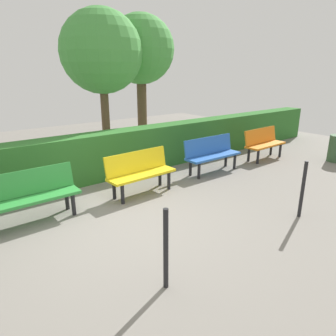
{
  "coord_description": "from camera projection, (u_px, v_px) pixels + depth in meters",
  "views": [
    {
      "loc": [
        2.19,
        4.18,
        2.4
      ],
      "look_at": [
        -1.38,
        -0.38,
        0.55
      ],
      "focal_mm": 32.4,
      "sensor_mm": 36.0,
      "label": 1
    }
  ],
  "objects": [
    {
      "name": "tree_mid",
      "position": [
        102.0,
        52.0,
        8.09
      ],
      "size": [
        2.21,
        2.21,
        4.0
      ],
      "color": "brown",
      "rests_on": "ground_plane"
    },
    {
      "name": "tree_near",
      "position": [
        141.0,
        51.0,
        9.11
      ],
      "size": [
        2.04,
        2.04,
        4.05
      ],
      "color": "brown",
      "rests_on": "ground_plane"
    },
    {
      "name": "ground_plane",
      "position": [
        118.0,
        219.0,
        5.15
      ],
      "size": [
        19.76,
        19.76,
        0.0
      ],
      "primitive_type": "plane",
      "color": "gray"
    },
    {
      "name": "bench_yellow",
      "position": [
        140.0,
        171.0,
        6.13
      ],
      "size": [
        1.47,
        0.52,
        0.86
      ],
      "rotation": [
        0.0,
        0.0,
        0.04
      ],
      "color": "yellow",
      "rests_on": "ground_plane"
    },
    {
      "name": "bench_green",
      "position": [
        26.0,
        195.0,
        4.93
      ],
      "size": [
        1.65,
        0.48,
        0.86
      ],
      "rotation": [
        0.0,
        0.0,
        0.01
      ],
      "color": "#2D8C38",
      "rests_on": "ground_plane"
    },
    {
      "name": "railing_post_far",
      "position": [
        166.0,
        249.0,
        3.39
      ],
      "size": [
        0.06,
        0.06,
        1.0
      ],
      "primitive_type": "cylinder",
      "color": "black",
      "rests_on": "ground_plane"
    },
    {
      "name": "bench_orange",
      "position": [
        264.0,
        142.0,
        8.6
      ],
      "size": [
        1.41,
        0.5,
        0.86
      ],
      "rotation": [
        0.0,
        0.0,
        0.03
      ],
      "color": "orange",
      "rests_on": "ground_plane"
    },
    {
      "name": "bench_blue",
      "position": [
        212.0,
        153.0,
        7.48
      ],
      "size": [
        1.55,
        0.47,
        0.86
      ],
      "rotation": [
        0.0,
        0.0,
        -0.01
      ],
      "color": "blue",
      "rests_on": "ground_plane"
    },
    {
      "name": "hedge_row",
      "position": [
        109.0,
        155.0,
        7.11
      ],
      "size": [
        15.76,
        0.58,
        1.07
      ],
      "primitive_type": "cube",
      "color": "#2D6B28",
      "rests_on": "ground_plane"
    },
    {
      "name": "railing_post_mid",
      "position": [
        303.0,
        190.0,
        5.1
      ],
      "size": [
        0.06,
        0.06,
        1.0
      ],
      "primitive_type": "cylinder",
      "color": "black",
      "rests_on": "ground_plane"
    }
  ]
}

